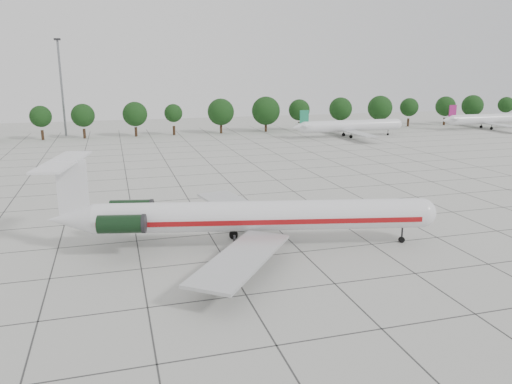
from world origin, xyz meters
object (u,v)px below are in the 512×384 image
ground_crew (376,220)px  floodlight_mast (61,82)px  main_airliner (239,216)px  bg_airliner_e (489,119)px  bg_airliner_d (350,126)px

ground_crew → floodlight_mast: bearing=-78.5°
main_airliner → ground_crew: size_ratio=24.20×
ground_crew → floodlight_mast: size_ratio=0.06×
bg_airliner_e → main_airliner: bearing=-141.4°
ground_crew → bg_airliner_e: (80.34, 75.71, 2.09)m
ground_crew → floodlight_mast: floodlight_mast is taller
main_airliner → floodlight_mast: bearing=116.5°
main_airliner → ground_crew: main_airliner is taller
bg_airliner_d → bg_airliner_e: 48.59m
bg_airliner_d → main_airliner: bearing=-123.9°
floodlight_mast → bg_airliner_e: bearing=-8.9°
ground_crew → bg_airliner_e: size_ratio=0.06×
ground_crew → floodlight_mast: 104.26m
bg_airliner_e → floodlight_mast: floodlight_mast is taller
bg_airliner_e → bg_airliner_d: bearing=-174.5°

